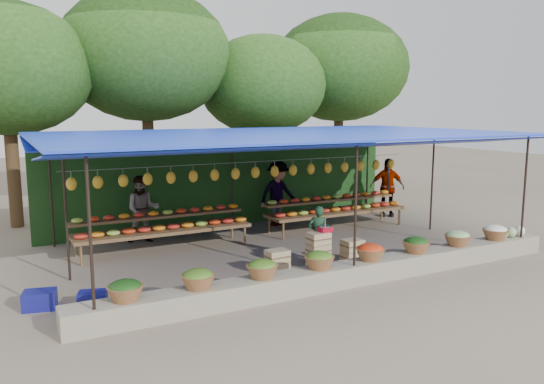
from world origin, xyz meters
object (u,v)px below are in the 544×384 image
crate_counter (317,253)px  blue_crate_front (93,300)px  vendor_seated (318,234)px  blue_crate_back (40,300)px  weighing_scale (325,228)px

crate_counter → blue_crate_front: (-4.65, -0.17, -0.17)m
vendor_seated → blue_crate_back: size_ratio=2.38×
weighing_scale → vendor_seated: size_ratio=0.24×
weighing_scale → blue_crate_back: 5.70m
crate_counter → blue_crate_back: crate_counter is taller
weighing_scale → vendor_seated: bearing=78.6°
crate_counter → vendor_seated: (0.28, 0.41, 0.32)m
weighing_scale → blue_crate_front: 4.90m
crate_counter → vendor_seated: 0.59m
blue_crate_back → crate_counter: bearing=11.5°
weighing_scale → blue_crate_back: bearing=178.0°
crate_counter → weighing_scale: size_ratio=7.80×
weighing_scale → blue_crate_front: size_ratio=0.64×
vendor_seated → blue_crate_back: vendor_seated is taller
blue_crate_front → vendor_seated: bearing=23.7°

